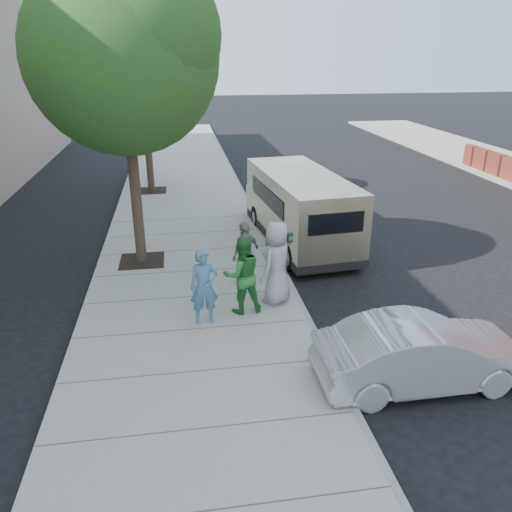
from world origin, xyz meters
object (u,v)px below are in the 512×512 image
Objects in this scene: tree_near at (124,50)px; person_gray_shirt at (277,263)px; sedan at (423,353)px; person_striped_polo at (246,253)px; parking_meter at (286,249)px; tree_far at (143,69)px; person_green_shirt at (242,275)px; van at (299,207)px; person_officer at (204,287)px.

tree_near reaches higher than person_gray_shirt.
person_striped_polo reaches higher than sedan.
parking_meter reaches higher than sedan.
person_gray_shirt reaches higher than sedan.
tree_far is at bearing 103.13° from parking_meter.
van is at bearing -125.45° from person_green_shirt.
tree_near is at bearing -90.49° from person_gray_shirt.
parking_meter is at bearing -168.00° from person_gray_shirt.
person_green_shirt is at bearing 34.58° from person_striped_polo.
tree_near is at bearing -62.18° from person_green_shirt.
tree_far reaches higher than person_gray_shirt.
tree_far is 3.39× the size of person_gray_shirt.
tree_far is at bearing -85.48° from person_green_shirt.
tree_far is at bearing 120.00° from van.
person_striped_polo is at bearing -35.73° from tree_near.
van reaches higher than person_officer.
person_gray_shirt is (-0.35, -0.60, -0.08)m from parking_meter.
tree_near is 5.59m from person_striped_polo.
parking_meter is 0.38× the size of sedan.
tree_far is 15.29m from sedan.
person_striped_polo is at bearing -109.65° from person_gray_shirt.
sedan is at bearing -69.59° from tree_far.
person_gray_shirt is (3.15, -2.92, -4.44)m from tree_near.
person_gray_shirt is at bearing -126.63° from parking_meter.
tree_near is 7.63m from tree_far.
sedan is at bearing 73.53° from person_gray_shirt.
sedan is at bearing 126.52° from person_green_shirt.
person_officer is at bearing 15.16° from person_green_shirt.
tree_far is 10.57m from person_striped_polo.
van reaches higher than sedan.
person_gray_shirt is at bearing -42.79° from tree_near.
tree_far is at bearing 92.47° from person_officer.
parking_meter is 1.05m from person_striped_polo.
parking_meter is at bearing -113.92° from van.
tree_far is 1.08× the size of van.
tree_far reaches higher than person_officer.
person_gray_shirt reaches higher than parking_meter.
sedan is (5.12, -13.76, -4.26)m from tree_far.
parking_meter is 0.75× the size of person_gray_shirt.
tree_near is at bearing 140.14° from parking_meter.
van is 5.69m from person_officer.
person_green_shirt is at bearing 43.30° from sedan.
person_striped_polo is (-2.53, 4.30, 0.34)m from sedan.
tree_near is 9.41m from sedan.
person_gray_shirt is at bearing -115.84° from van.
person_green_shirt is 0.91m from person_gray_shirt.
person_gray_shirt is at bearing -73.31° from tree_far.
tree_far is at bearing 90.00° from tree_near.
person_green_shirt is (-2.32, -4.37, -0.12)m from van.
tree_far is at bearing -119.41° from person_striped_polo.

